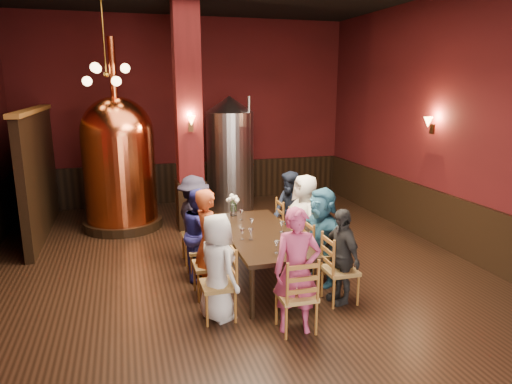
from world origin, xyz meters
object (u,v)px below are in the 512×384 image
object	(u,v)px
rose_vase	(233,202)
person_0	(218,267)
dining_table	(260,236)
steel_vessel	(230,153)
person_2	(201,234)
person_1	(208,243)
copper_kettle	(119,162)

from	to	relation	value
rose_vase	person_0	bearing A→B (deg)	-108.99
dining_table	person_0	bearing A→B (deg)	-130.36
steel_vessel	person_2	bearing A→B (deg)	-109.59
person_0	person_1	size ratio (longest dim) A/B	0.89
person_0	person_1	xyz separation A→B (m)	(0.01, 0.67, 0.08)
dining_table	copper_kettle	size ratio (longest dim) A/B	0.63
person_0	rose_vase	bearing A→B (deg)	-40.42
dining_table	person_2	size ratio (longest dim) A/B	1.71
dining_table	rose_vase	bearing A→B (deg)	100.18
person_2	steel_vessel	bearing A→B (deg)	-8.51
dining_table	person_1	world-z (taller)	person_1
person_0	steel_vessel	size ratio (longest dim) A/B	0.52
person_0	person_2	distance (m)	1.33
rose_vase	person_1	bearing A→B (deg)	-117.21
person_2	copper_kettle	bearing A→B (deg)	32.22
person_0	person_1	bearing A→B (deg)	-21.89
person_2	rose_vase	size ratio (longest dim) A/B	3.74
person_0	person_2	size ratio (longest dim) A/B	0.98
person_2	rose_vase	distance (m)	0.99
person_1	rose_vase	distance (m)	1.51
person_0	copper_kettle	distance (m)	4.52
person_2	rose_vase	xyz separation A→B (m)	(0.68, 0.66, 0.29)
copper_kettle	rose_vase	xyz separation A→B (m)	(1.83, -2.32, -0.39)
person_2	copper_kettle	world-z (taller)	copper_kettle
dining_table	rose_vase	xyz separation A→B (m)	(-0.17, 1.00, 0.31)
dining_table	rose_vase	distance (m)	1.06
person_2	person_0	bearing A→B (deg)	-169.38
dining_table	person_0	distance (m)	1.31
copper_kettle	steel_vessel	world-z (taller)	copper_kettle
person_0	steel_vessel	xyz separation A→B (m)	(1.37, 5.15, 0.64)
person_0	person_1	distance (m)	0.68
person_0	copper_kettle	bearing A→B (deg)	-6.59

